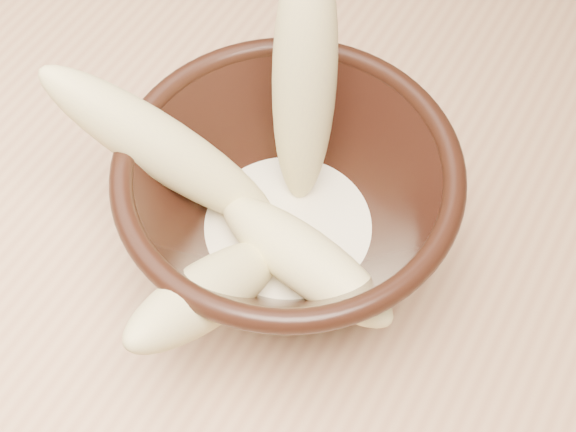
# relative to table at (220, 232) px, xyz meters

# --- Properties ---
(table) EXTENTS (1.20, 0.80, 0.75)m
(table) POSITION_rel_table_xyz_m (0.00, 0.00, 0.00)
(table) COLOR tan
(table) RESTS_ON ground
(bowl) EXTENTS (0.22, 0.22, 0.12)m
(bowl) POSITION_rel_table_xyz_m (0.09, -0.03, 0.15)
(bowl) COLOR black
(bowl) RESTS_ON table
(milk_puddle) EXTENTS (0.13, 0.13, 0.02)m
(milk_puddle) POSITION_rel_table_xyz_m (0.09, -0.03, 0.12)
(milk_puddle) COLOR #FAEFC9
(milk_puddle) RESTS_ON bowl
(banana_upright) EXTENTS (0.07, 0.10, 0.20)m
(banana_upright) POSITION_rel_table_xyz_m (0.07, 0.01, 0.22)
(banana_upright) COLOR #F0E48D
(banana_upright) RESTS_ON bowl
(banana_left) EXTENTS (0.17, 0.09, 0.15)m
(banana_left) POSITION_rel_table_xyz_m (0.01, -0.05, 0.18)
(banana_left) COLOR #F0E48D
(banana_left) RESTS_ON bowl
(banana_across) EXTENTS (0.15, 0.07, 0.05)m
(banana_across) POSITION_rel_table_xyz_m (0.11, -0.06, 0.15)
(banana_across) COLOR #F0E48D
(banana_across) RESTS_ON bowl
(banana_front) EXTENTS (0.06, 0.15, 0.11)m
(banana_front) POSITION_rel_table_xyz_m (0.08, -0.12, 0.16)
(banana_front) COLOR #F0E48D
(banana_front) RESTS_ON bowl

